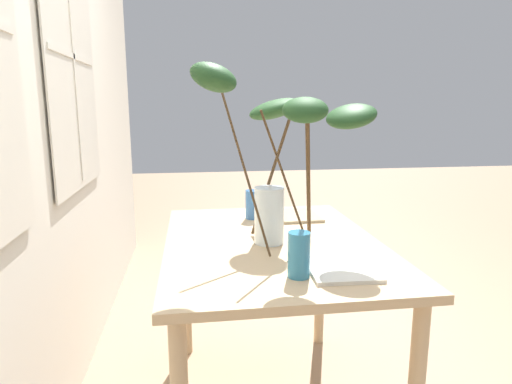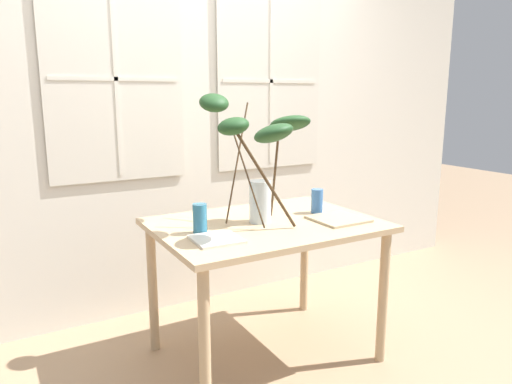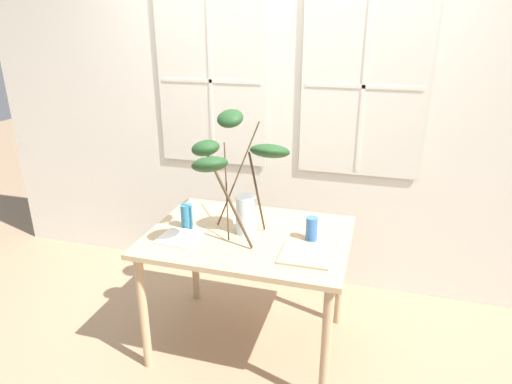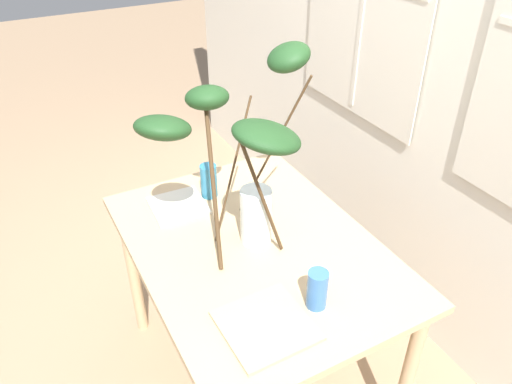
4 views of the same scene
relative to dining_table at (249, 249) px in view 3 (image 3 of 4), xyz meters
The scene contains 8 objects.
ground 0.67m from the dining_table, ahead, with size 14.00×14.00×0.00m, color #9E7F60.
back_wall_with_windows 1.20m from the dining_table, 90.00° to the left, with size 4.83×0.14×2.90m.
dining_table is the anchor object (origin of this frame).
vase_with_branches 0.51m from the dining_table, 156.98° to the right, with size 0.59×0.74×0.70m.
drinking_glass_blue_left 0.42m from the dining_table, behind, with size 0.07×0.07×0.15m, color teal.
drinking_glass_blue_right 0.40m from the dining_table, ahead, with size 0.07×0.07×0.14m, color #386BAD.
plate_square_left 0.41m from the dining_table, 155.78° to the right, with size 0.22×0.22×0.01m, color silver.
plate_square_right 0.41m from the dining_table, 23.19° to the right, with size 0.27×0.27×0.01m, color tan.
Camera 3 is at (0.68, -2.21, 1.92)m, focal length 30.99 mm.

